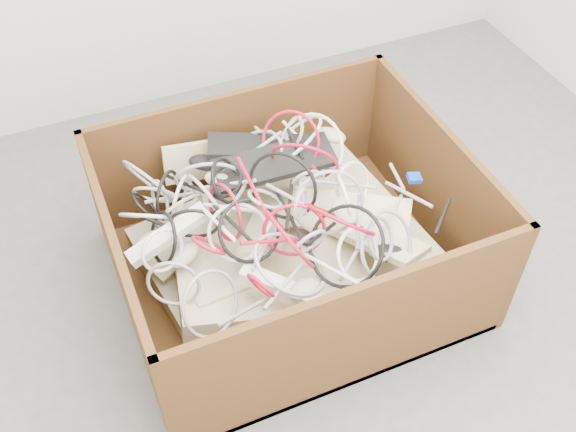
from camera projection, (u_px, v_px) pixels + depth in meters
name	position (u px, v px, depth m)	size (l,w,h in m)	color
ground	(368.00, 319.00, 2.32)	(3.00, 3.00, 0.00)	#4B4B4D
cardboard_box	(286.00, 254.00, 2.34)	(1.15, 0.96, 0.51)	#38260E
keyboard_pile	(287.00, 210.00, 2.29)	(0.98, 0.78, 0.33)	beige
mice_scatter	(266.00, 213.00, 2.18)	(0.87, 0.71, 0.19)	#B8AC94
power_strip_left	(168.00, 235.00, 2.10)	(0.28, 0.05, 0.04)	white
power_strip_right	(283.00, 288.00, 2.01)	(0.27, 0.05, 0.04)	white
vga_plug	(414.00, 178.00, 2.28)	(0.04, 0.04, 0.02)	#0D35C8
cable_tangle	(262.00, 205.00, 2.14)	(1.03, 0.84, 0.42)	#A70B1F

